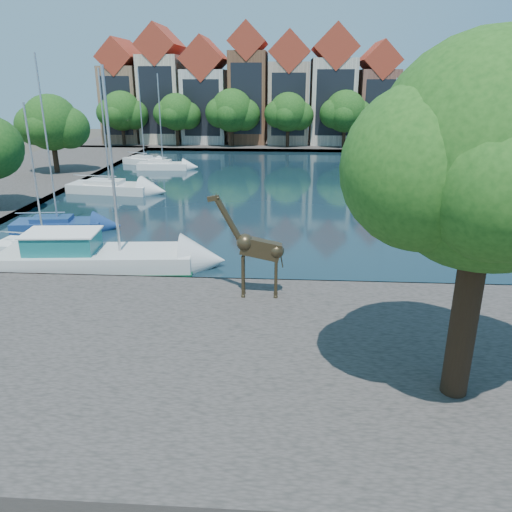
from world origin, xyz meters
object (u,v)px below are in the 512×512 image
Objects in this scene: giraffe_statue at (255,248)px; sailboat_right_a at (476,225)px; motorsailer at (91,254)px; plane_tree at (493,163)px; sailboat_left_a at (45,245)px.

sailboat_right_a reaches higher than giraffe_statue.
motorsailer reaches higher than sailboat_right_a.
motorsailer is at bearing 156.26° from giraffe_statue.
plane_tree is 1.24× the size of sailboat_left_a.
motorsailer is at bearing -160.39° from sailboat_right_a.
sailboat_right_a is (14.05, 12.26, -2.23)m from giraffe_statue.
giraffe_statue is at bearing -25.76° from sailboat_left_a.
plane_tree is 1.37× the size of sailboat_right_a.
sailboat_left_a reaches higher than giraffe_statue.
plane_tree reaches higher than sailboat_left_a.
giraffe_statue is at bearing -23.74° from motorsailer.
sailboat_left_a is at bearing 154.24° from giraffe_statue.
plane_tree is at bearing -34.51° from motorsailer.
motorsailer is at bearing -30.49° from sailboat_left_a.
motorsailer is at bearing 145.49° from plane_tree.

